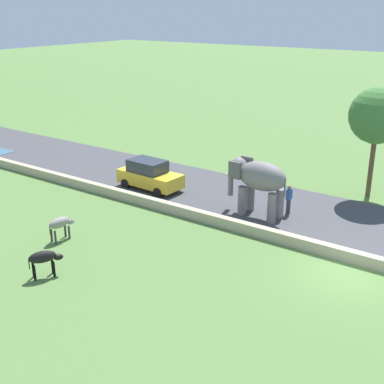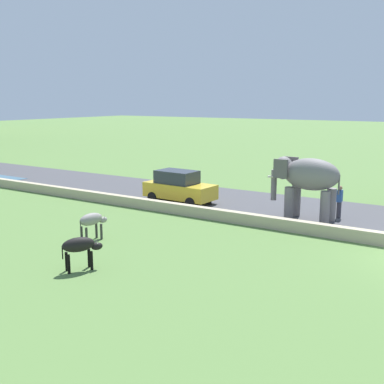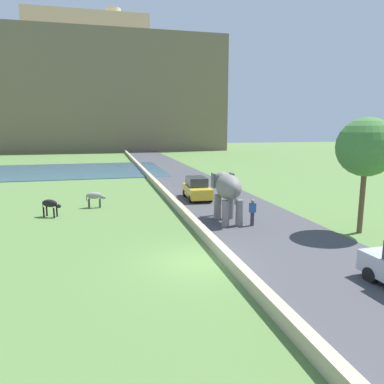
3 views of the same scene
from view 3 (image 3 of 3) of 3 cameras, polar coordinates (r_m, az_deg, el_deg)
ground_plane at (r=16.01m, az=0.87°, el=-10.94°), size 220.00×220.00×0.00m
road_surface at (r=36.00m, az=0.48°, el=1.06°), size 7.00×120.00×0.06m
barrier_wall at (r=33.27m, az=-5.01°, el=0.67°), size 0.40×110.00×0.53m
lake at (r=51.59m, az=-25.20°, el=2.89°), size 36.00×18.00×0.08m
hill_distant at (r=99.09m, az=-15.59°, el=14.40°), size 64.00×28.00×27.14m
fort_on_hill at (r=101.76m, az=-16.39°, el=23.75°), size 29.74×8.00×7.64m
elephant at (r=21.99m, az=5.58°, el=0.39°), size 1.52×3.49×2.99m
person_beside_elephant at (r=21.46m, az=9.50°, el=-3.13°), size 0.36×0.22×1.63m
car_yellow at (r=29.02m, az=0.78°, el=0.56°), size 1.94×4.07×1.80m
cow_black at (r=25.15m, az=-21.40°, el=-1.81°), size 1.37×0.97×1.15m
cow_grey at (r=27.02m, az=-15.05°, el=-0.66°), size 1.41×0.55×1.15m
tree_near at (r=21.46m, az=25.77°, el=6.33°), size 3.14×3.14×6.29m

